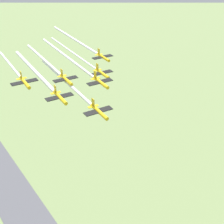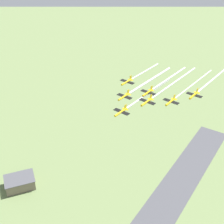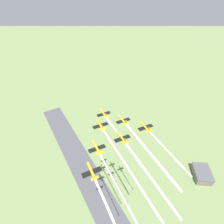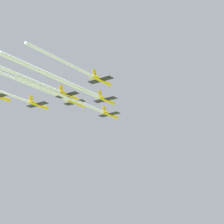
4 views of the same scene
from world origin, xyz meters
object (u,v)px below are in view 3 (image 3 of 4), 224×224
(hangar, at_px, (202,174))
(jet_4, at_px, (122,138))
(jet_0, at_px, (104,114))
(jet_3, at_px, (97,148))
(jet_2, at_px, (123,120))
(jet_1, at_px, (100,125))
(jet_5, at_px, (145,127))
(jet_6, at_px, (92,172))

(hangar, relative_size, jet_4, 3.16)
(jet_0, bearing_deg, jet_3, -120.47)
(hangar, height_order, jet_2, jet_2)
(jet_1, distance_m, jet_5, 25.70)
(jet_0, distance_m, jet_4, 25.35)
(jet_5, distance_m, jet_6, 39.39)
(hangar, height_order, jet_4, jet_4)
(jet_2, xyz_separation_m, jet_4, (14.70, 0.09, -0.26))
(jet_3, height_order, jet_6, jet_6)
(jet_6, bearing_deg, hangar, 9.00)
(jet_3, bearing_deg, jet_6, -120.47)
(jet_4, relative_size, jet_5, 1.00)
(jet_5, bearing_deg, jet_6, -161.22)
(hangar, xyz_separation_m, jet_0, (58.37, -123.15, 140.97))
(jet_1, height_order, jet_5, jet_5)
(hangar, distance_m, jet_2, 191.42)
(hangar, relative_size, jet_3, 3.16)
(jet_3, bearing_deg, jet_4, 0.00)
(hangar, bearing_deg, jet_2, -59.31)
(jet_3, relative_size, jet_4, 1.00)
(jet_4, distance_m, jet_5, 15.07)
(jet_1, height_order, jet_6, jet_1)
(jet_0, height_order, jet_4, jet_4)
(jet_2, bearing_deg, jet_3, -150.46)
(jet_3, bearing_deg, jet_2, 29.54)
(hangar, relative_size, jet_2, 3.16)
(hangar, height_order, jet_3, jet_3)
(jet_4, bearing_deg, jet_5, 0.00)
(hangar, relative_size, jet_5, 3.16)
(jet_1, height_order, jet_3, jet_1)
(jet_1, xyz_separation_m, jet_3, (14.70, 0.09, -2.86))
(hangar, xyz_separation_m, jet_6, (102.46, -122.87, 142.35))
(jet_5, bearing_deg, hangar, 5.84)
(jet_1, distance_m, jet_3, 14.97)
(jet_0, bearing_deg, jet_4, -90.00)
(jet_2, distance_m, jet_6, 39.12)
(jet_5, bearing_deg, jet_0, 120.47)
(jet_1, bearing_deg, jet_0, 59.53)
(jet_3, relative_size, jet_6, 1.00)
(hangar, height_order, jet_1, jet_1)
(jet_2, relative_size, jet_3, 1.00)
(jet_2, bearing_deg, jet_5, -59.53)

